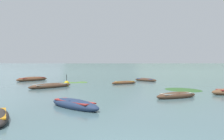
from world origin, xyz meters
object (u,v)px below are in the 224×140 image
rowboat_7 (74,104)px  rowboat_12 (51,86)px  mooring_buoy (67,83)px  rowboat_5 (146,80)px  rowboat_10 (176,95)px  rowboat_4 (124,83)px  rowboat_2 (32,79)px

rowboat_7 → rowboat_12: 10.89m
rowboat_7 → mooring_buoy: (-2.70, 13.91, -0.06)m
rowboat_5 → rowboat_10: (-0.29, -14.68, 0.00)m
rowboat_4 → rowboat_5: bearing=53.1°
rowboat_10 → rowboat_7: bearing=-151.0°
rowboat_7 → mooring_buoy: 14.17m
rowboat_2 → mooring_buoy: (5.28, -5.21, -0.08)m
rowboat_4 → rowboat_12: 8.10m
rowboat_5 → rowboat_10: 14.69m
rowboat_10 → rowboat_5: bearing=88.9°
rowboat_2 → rowboat_12: bearing=-63.5°
rowboat_2 → rowboat_10: (14.22, -15.67, -0.04)m
rowboat_10 → mooring_buoy: size_ratio=2.70×
rowboat_2 → rowboat_7: bearing=-67.3°
rowboat_12 → mooring_buoy: size_ratio=3.35×
rowboat_5 → rowboat_10: rowboat_10 is taller
rowboat_7 → rowboat_10: 7.13m
rowboat_10 → rowboat_12: bearing=145.2°
rowboat_4 → rowboat_5: (2.99, 3.99, 0.02)m
rowboat_4 → rowboat_10: size_ratio=0.96×
rowboat_5 → mooring_buoy: (-9.23, -4.23, -0.04)m
rowboat_5 → rowboat_12: size_ratio=0.73×
rowboat_12 → mooring_buoy: bearing=76.2°
rowboat_2 → rowboat_12: rowboat_2 is taller
rowboat_2 → rowboat_12: size_ratio=1.10×
rowboat_2 → rowboat_5: bearing=-3.9°
rowboat_10 → mooring_buoy: bearing=130.5°
mooring_buoy → rowboat_7: bearing=-79.0°
mooring_buoy → rowboat_5: bearing=24.6°
rowboat_7 → rowboat_12: (-3.59, 10.29, -0.02)m
rowboat_2 → mooring_buoy: 7.42m
rowboat_2 → rowboat_5: 14.54m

